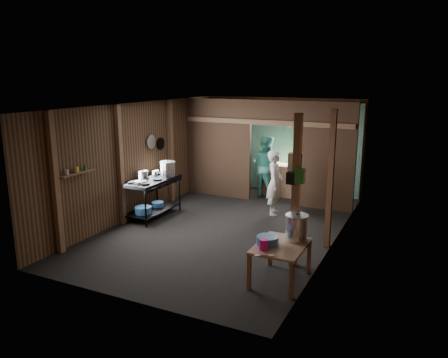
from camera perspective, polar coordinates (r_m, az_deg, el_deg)
The scene contains 42 objects.
floor at distance 9.46m, azimuth 0.53°, elevation -6.24°, with size 4.50×7.00×0.00m, color black.
ceiling at distance 8.93m, azimuth 0.57°, elevation 9.67°, with size 4.50×7.00×0.00m, color black.
wall_back at distance 12.32m, azimuth 7.52°, elevation 4.49°, with size 4.50×0.00×2.60m, color brown.
wall_front at distance 6.23m, azimuth -13.35°, elevation -4.53°, with size 4.50×0.00×2.60m, color brown.
wall_left at distance 10.25m, azimuth -10.92°, elevation 2.58°, with size 0.00×7.00×2.60m, color brown.
wall_right at distance 8.42m, azimuth 14.53°, elevation 0.07°, with size 0.00×7.00×2.60m, color brown.
partition_left at distance 11.62m, azimuth -0.75°, elevation 4.08°, with size 1.85×0.10×2.60m, color #422A19.
partition_right at distance 10.67m, azimuth 13.35°, elevation 2.88°, with size 1.35×0.10×2.60m, color #422A19.
partition_header at distance 10.90m, azimuth 6.76°, elevation 8.66°, with size 1.30×0.10×0.60m, color #422A19.
turquoise_panel at distance 12.27m, azimuth 7.43°, elevation 4.22°, with size 4.40×0.06×2.50m, color #66B9B6.
back_counter at distance 11.88m, azimuth 7.93°, elevation -0.15°, with size 1.20×0.50×0.85m, color #976A4A.
wall_clock at distance 12.07m, azimuth 8.59°, elevation 7.15°, with size 0.20×0.20×0.03m, color silver.
post_left_a at distance 8.31m, azimuth -21.20°, elevation -0.59°, with size 0.10×0.12×2.60m, color #976A4A.
post_left_b at distance 9.59m, azimuth -13.41°, elevation 1.72°, with size 0.10×0.12×2.60m, color #976A4A.
post_left_c at distance 11.18m, azimuth -6.98°, elevation 3.61°, with size 0.10×0.12×2.60m, color #976A4A.
post_right at distance 8.25m, azimuth 13.78°, elevation -0.17°, with size 0.10×0.12×2.60m, color #976A4A.
post_free at distance 7.29m, azimuth 9.39°, elevation -1.73°, with size 0.12×0.12×2.60m, color #976A4A.
cross_beam at distance 10.96m, azimuth 5.39°, elevation 7.41°, with size 4.40×0.12×0.12m, color #976A4A.
pan_lid_big at distance 10.49m, azimuth -9.53°, elevation 4.82°, with size 0.34×0.34×0.03m, color gray.
pan_lid_small at distance 10.83m, azimuth -8.29°, elevation 4.59°, with size 0.30×0.30×0.03m, color black.
wall_shelf at distance 8.61m, azimuth -18.72°, elevation 0.75°, with size 0.14×0.80×0.03m, color #976A4A.
jar_white at distance 8.42m, azimuth -19.93°, elevation 0.84°, with size 0.07×0.07×0.10m, color silver.
jar_yellow at distance 8.59m, azimuth -18.75°, elevation 1.17°, with size 0.08×0.08×0.10m, color yellow.
jar_green at distance 8.75m, azimuth -17.75°, elevation 1.45°, with size 0.06×0.06×0.10m, color #1F6B22.
bag_white at distance 7.27m, azimuth 9.34°, elevation 2.12°, with size 0.22×0.15×0.32m, color silver.
bag_green at distance 7.14m, azimuth 9.88°, elevation 0.42°, with size 0.16×0.12×0.24m, color #1F6B22.
bag_black at distance 7.17m, azimuth 8.75°, elevation 0.11°, with size 0.14×0.10×0.20m, color black.
gas_range at distance 10.13m, azimuth -9.44°, elevation -2.46°, with size 0.77×1.50×0.89m, color black, non-canonical shape.
prep_table at distance 7.04m, azimuth 7.39°, elevation -10.84°, with size 0.74×1.02×0.60m, color tan, non-canonical shape.
stove_pot_large at distance 10.26m, azimuth -7.36°, elevation 1.29°, with size 0.36×0.36×0.36m, color silver, non-canonical shape.
stove_pot_med at distance 10.05m, azimuth -10.56°, elevation 0.48°, with size 0.24×0.24×0.21m, color silver, non-canonical shape.
stove_saucepan at distance 10.45m, azimuth -8.95°, elevation 0.84°, with size 0.16×0.16×0.10m, color silver.
frying_pan at distance 9.71m, azimuth -10.87°, elevation -0.37°, with size 0.27×0.49×0.06m, color gray, non-canonical shape.
blue_tub_front at distance 9.92m, azimuth -10.54°, elevation -4.01°, with size 0.38×0.38×0.16m, color #2F5F9A.
blue_tub_back at distance 10.37m, azimuth -8.67°, elevation -3.29°, with size 0.28×0.28×0.11m, color #2F5F9A.
stock_pot at distance 7.10m, azimuth 9.49°, elevation -6.34°, with size 0.37×0.37×0.44m, color silver, non-canonical shape.
wash_basin at distance 6.90m, azimuth 5.72°, elevation -7.99°, with size 0.35×0.35×0.13m, color #2F5F9A.
pink_bucket at distance 6.68m, azimuth 5.22°, elevation -8.54°, with size 0.14×0.14×0.17m, color #C50E81.
knife at distance 6.50m, azimuth 5.28°, elevation -9.93°, with size 0.30×0.04×0.01m, color silver.
yellow_tub at distance 11.69m, azimuth 9.24°, elevation 2.21°, with size 0.35×0.35×0.20m, color yellow.
cook at distance 10.16m, azimuth 6.66°, elevation -0.47°, with size 0.55×0.36×1.52m, color silver.
worker_back at distance 11.63m, azimuth 5.46°, elevation 1.66°, with size 0.80×0.63×1.66m, color teal.
Camera 1 is at (3.79, -8.07, 3.17)m, focal length 34.90 mm.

